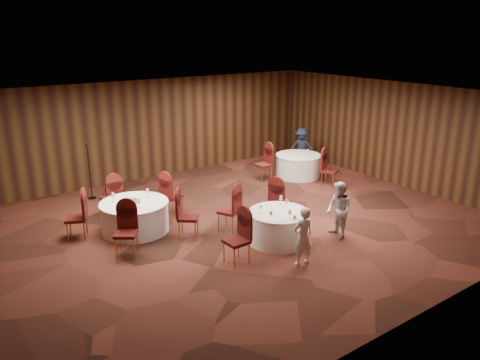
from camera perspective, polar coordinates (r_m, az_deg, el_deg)
ground at (r=11.86m, az=-0.23°, el=-5.48°), size 12.00×12.00×0.00m
room_shell at (r=11.22m, az=-0.25°, el=3.77°), size 12.00×12.00×12.00m
table_main at (r=10.85m, az=4.71°, el=-5.67°), size 1.41×1.41×0.74m
table_left at (r=11.67m, az=-12.69°, el=-4.34°), size 1.65×1.65×0.74m
table_right at (r=15.73m, az=7.11°, el=1.78°), size 1.51×1.51×0.74m
chairs_main at (r=11.07m, az=1.19°, el=-4.43°), size 2.86×2.12×1.00m
chairs_left at (r=11.63m, az=-12.65°, el=-3.75°), size 3.22×2.96×1.00m
chairs_right at (r=15.04m, az=6.83°, el=1.53°), size 1.89×2.36×1.00m
tabletop_main at (r=10.67m, az=5.57°, el=-3.44°), size 1.10×1.02×0.22m
tabletop_left at (r=11.52m, az=-12.84°, el=-2.27°), size 0.88×0.82×0.22m
tabletop_right at (r=15.52m, az=8.27°, el=3.51°), size 0.08×0.08×0.22m
mic_stand at (r=14.19m, az=-17.74°, el=-0.37°), size 0.24×0.24×1.59m
woman_a at (r=9.80m, az=7.69°, el=-6.80°), size 0.50×0.37×1.28m
woman_b at (r=11.16m, az=11.94°, el=-3.64°), size 0.66×0.77×1.36m
man_c at (r=16.80m, az=7.53°, el=3.96°), size 0.94×1.04×1.40m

